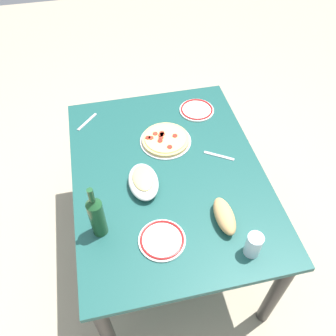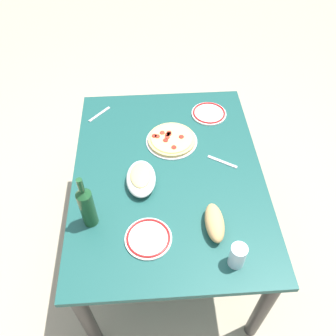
% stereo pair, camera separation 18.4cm
% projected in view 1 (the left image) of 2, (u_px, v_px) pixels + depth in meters
% --- Properties ---
extents(ground_plane, '(8.00, 8.00, 0.00)m').
position_uv_depth(ground_plane, '(168.00, 241.00, 2.42)').
color(ground_plane, tan).
rests_on(ground_plane, ground).
extents(dining_table, '(1.34, 1.00, 0.74)m').
position_uv_depth(dining_table, '(168.00, 185.00, 1.94)').
color(dining_table, '#194C47').
rests_on(dining_table, ground).
extents(pepperoni_pizza, '(0.29, 0.29, 0.03)m').
position_uv_depth(pepperoni_pizza, '(165.00, 140.00, 2.00)').
color(pepperoni_pizza, '#B7B7BC').
rests_on(pepperoni_pizza, dining_table).
extents(baked_pasta_dish, '(0.24, 0.15, 0.08)m').
position_uv_depth(baked_pasta_dish, '(143.00, 181.00, 1.77)').
color(baked_pasta_dish, white).
rests_on(baked_pasta_dish, dining_table).
extents(wine_bottle, '(0.07, 0.07, 0.31)m').
position_uv_depth(wine_bottle, '(97.00, 216.00, 1.53)').
color(wine_bottle, '#194723').
rests_on(wine_bottle, dining_table).
extents(water_glass, '(0.07, 0.07, 0.12)m').
position_uv_depth(water_glass, '(253.00, 245.00, 1.51)').
color(water_glass, silver).
rests_on(water_glass, dining_table).
extents(side_plate_near, '(0.21, 0.21, 0.02)m').
position_uv_depth(side_plate_near, '(197.00, 110.00, 2.18)').
color(side_plate_near, white).
rests_on(side_plate_near, dining_table).
extents(side_plate_far, '(0.22, 0.22, 0.02)m').
position_uv_depth(side_plate_far, '(162.00, 240.00, 1.59)').
color(side_plate_far, white).
rests_on(side_plate_far, dining_table).
extents(bread_loaf, '(0.21, 0.09, 0.08)m').
position_uv_depth(bread_loaf, '(224.00, 216.00, 1.63)').
color(bread_loaf, tan).
rests_on(bread_loaf, dining_table).
extents(fork_left, '(0.10, 0.15, 0.00)m').
position_uv_depth(fork_left, '(219.00, 156.00, 1.93)').
color(fork_left, '#B7B7BC').
rests_on(fork_left, dining_table).
extents(fork_right, '(0.14, 0.13, 0.00)m').
position_uv_depth(fork_right, '(87.00, 122.00, 2.12)').
color(fork_right, '#B7B7BC').
rests_on(fork_right, dining_table).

